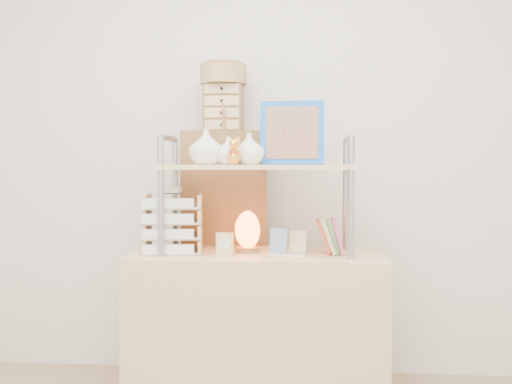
% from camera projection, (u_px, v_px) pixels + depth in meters
% --- Properties ---
extents(room_shell, '(3.42, 3.41, 2.61)m').
position_uv_depth(room_shell, '(239.00, 7.00, 1.88)').
color(room_shell, silver).
rests_on(room_shell, ground).
extents(desk, '(1.20, 0.50, 0.75)m').
position_uv_depth(desk, '(257.00, 330.00, 2.74)').
color(desk, tan).
rests_on(desk, ground).
extents(cabinet, '(0.47, 0.28, 1.35)m').
position_uv_depth(cabinet, '(225.00, 255.00, 3.11)').
color(cabinet, brown).
rests_on(cabinet, ground).
extents(hutch, '(0.90, 0.34, 0.73)m').
position_uv_depth(hutch, '(250.00, 161.00, 2.72)').
color(hutch, '#90959D').
rests_on(hutch, desk).
extents(letter_tray, '(0.29, 0.28, 0.31)m').
position_uv_depth(letter_tray, '(173.00, 226.00, 2.73)').
color(letter_tray, tan).
rests_on(letter_tray, desk).
extents(salt_lamp, '(0.13, 0.12, 0.20)m').
position_uv_depth(salt_lamp, '(248.00, 231.00, 2.75)').
color(salt_lamp, brown).
rests_on(salt_lamp, desk).
extents(desk_clock, '(0.08, 0.04, 0.11)m').
position_uv_depth(desk_clock, '(225.00, 244.00, 2.64)').
color(desk_clock, tan).
rests_on(desk_clock, desk).
extents(postcard_stand, '(0.18, 0.09, 0.12)m').
position_uv_depth(postcard_stand, '(288.00, 247.00, 2.66)').
color(postcard_stand, white).
rests_on(postcard_stand, desk).
extents(drawer_chest, '(0.20, 0.16, 0.25)m').
position_uv_depth(drawer_chest, '(224.00, 108.00, 3.05)').
color(drawer_chest, brown).
rests_on(drawer_chest, cabinet).
extents(woven_basket, '(0.25, 0.25, 0.10)m').
position_uv_depth(woven_basket, '(224.00, 75.00, 3.04)').
color(woven_basket, olive).
rests_on(woven_basket, drawer_chest).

